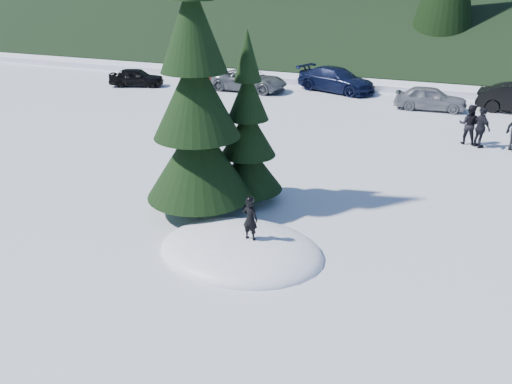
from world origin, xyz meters
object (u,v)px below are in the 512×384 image
at_px(spruce_tall, 196,106).
at_px(car_1, 204,72).
at_px(car_0, 136,77).
at_px(car_3, 336,80).
at_px(car_4, 430,98).
at_px(adult_1, 481,128).
at_px(car_2, 250,80).
at_px(child_skier, 250,219).
at_px(adult_0, 469,124).
at_px(spruce_short, 248,138).

distance_m(spruce_tall, car_1, 21.69).
height_order(spruce_tall, car_0, spruce_tall).
relative_size(spruce_tall, car_0, 2.39).
xyz_separation_m(car_0, car_3, (12.85, 3.60, 0.15)).
distance_m(car_3, car_4, 6.67).
bearing_deg(car_3, adult_1, -117.61).
height_order(car_0, car_2, car_2).
xyz_separation_m(child_skier, car_0, (-16.15, 17.68, -0.43)).
xyz_separation_m(adult_0, car_4, (-2.11, 5.90, -0.22)).
bearing_deg(car_1, adult_0, -93.33).
height_order(spruce_short, child_skier, spruce_short).
relative_size(adult_1, car_0, 0.48).
height_order(spruce_tall, car_4, spruce_tall).
distance_m(spruce_tall, spruce_short, 2.11).
relative_size(car_3, car_4, 1.37).
xyz_separation_m(car_3, car_4, (6.05, -2.80, -0.11)).
distance_m(spruce_tall, child_skier, 3.86).
xyz_separation_m(car_0, car_2, (7.64, 1.62, 0.06)).
bearing_deg(adult_1, car_0, 34.17).
bearing_deg(car_4, car_2, 81.82).
bearing_deg(spruce_short, car_2, 113.61).
xyz_separation_m(child_skier, adult_1, (5.34, 12.22, -0.18)).
relative_size(adult_1, car_3, 0.33).
distance_m(spruce_short, car_4, 15.87).
xyz_separation_m(child_skier, car_1, (-12.72, 20.81, -0.36)).
relative_size(car_2, car_4, 1.27).
relative_size(spruce_short, car_4, 1.40).
bearing_deg(car_2, car_4, -92.82).
relative_size(car_2, car_3, 0.93).
bearing_deg(adult_0, car_2, -20.19).
relative_size(spruce_tall, adult_1, 5.00).
bearing_deg(spruce_short, adult_0, 55.75).
xyz_separation_m(adult_1, car_2, (-13.85, 7.08, -0.18)).
bearing_deg(adult_1, spruce_short, 101.06).
xyz_separation_m(adult_0, adult_1, (0.49, -0.37, -0.01)).
xyz_separation_m(spruce_short, car_2, (-7.01, 16.04, -1.43)).
bearing_deg(car_4, spruce_tall, 158.46).
bearing_deg(car_2, car_0, 103.30).
xyz_separation_m(adult_0, car_3, (-8.16, 8.70, -0.11)).
bearing_deg(car_1, car_4, -76.81).
xyz_separation_m(spruce_short, adult_1, (6.84, 8.96, -1.24)).
xyz_separation_m(child_skier, car_4, (2.75, 18.48, -0.39)).
bearing_deg(car_2, car_1, 71.61).
bearing_deg(spruce_tall, spruce_short, 54.46).
distance_m(spruce_short, car_2, 17.56).
bearing_deg(car_4, spruce_short, 160.39).
relative_size(child_skier, car_1, 0.27).
bearing_deg(adult_0, car_3, -40.34).
xyz_separation_m(car_1, car_3, (9.41, 0.47, 0.08)).
xyz_separation_m(adult_1, car_4, (-2.60, 6.26, -0.21)).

